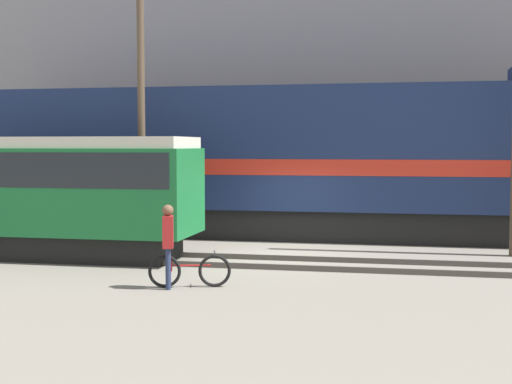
{
  "coord_description": "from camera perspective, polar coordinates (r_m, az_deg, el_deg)",
  "views": [
    {
      "loc": [
        3.27,
        -19.6,
        3.05
      ],
      "look_at": [
        -0.62,
        -0.8,
        1.8
      ],
      "focal_mm": 50.0,
      "sensor_mm": 36.0,
      "label": 1
    }
  ],
  "objects": [
    {
      "name": "utility_pole_left",
      "position": [
        22.08,
        -9.18,
        8.07
      ],
      "size": [
        0.23,
        0.23,
        9.48
      ],
      "color": "#4C3D2D",
      "rests_on": "ground"
    },
    {
      "name": "person",
      "position": [
        15.24,
        -7.06,
        -3.62
      ],
      "size": [
        0.31,
        0.41,
        1.8
      ],
      "color": "#232D4C",
      "rests_on": "ground"
    },
    {
      "name": "freight_locomotive",
      "position": [
        23.78,
        1.01,
        2.6
      ],
      "size": [
        21.74,
        3.04,
        5.54
      ],
      "color": "black",
      "rests_on": "ground"
    },
    {
      "name": "ground_plane",
      "position": [
        20.1,
        2.19,
        -5.0
      ],
      "size": [
        120.0,
        120.0,
        0.0
      ],
      "primitive_type": "plane",
      "color": "slate"
    },
    {
      "name": "bicycle",
      "position": [
        15.49,
        -5.32,
        -6.31
      ],
      "size": [
        1.73,
        0.64,
        0.77
      ],
      "color": "black",
      "rests_on": "ground"
    },
    {
      "name": "track_near",
      "position": [
        18.33,
        1.26,
        -5.63
      ],
      "size": [
        60.0,
        1.51,
        0.14
      ],
      "color": "#47423D",
      "rests_on": "ground"
    },
    {
      "name": "track_far",
      "position": [
        23.78,
        3.69,
        -3.48
      ],
      "size": [
        60.0,
        1.51,
        0.14
      ],
      "color": "#47423D",
      "rests_on": "ground"
    },
    {
      "name": "building_backdrop",
      "position": [
        31.29,
        5.7,
        11.0
      ],
      "size": [
        44.93,
        6.0,
        14.04
      ],
      "color": "gray",
      "rests_on": "ground"
    },
    {
      "name": "streetcar",
      "position": [
        20.47,
        -17.77,
        0.26
      ],
      "size": [
        9.33,
        2.54,
        3.28
      ],
      "color": "black",
      "rests_on": "ground"
    }
  ]
}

